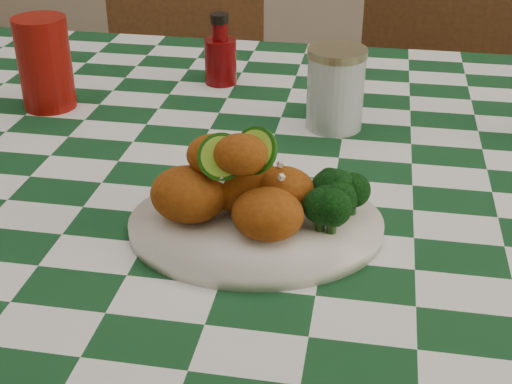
% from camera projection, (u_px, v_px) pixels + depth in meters
% --- Properties ---
extents(dining_table, '(1.66, 1.06, 0.79)m').
position_uv_depth(dining_table, '(266.00, 357.00, 1.23)').
color(dining_table, '#133E1D').
rests_on(dining_table, ground).
extents(plate, '(0.33, 0.28, 0.02)m').
position_uv_depth(plate, '(256.00, 226.00, 0.84)').
color(plate, silver).
rests_on(plate, dining_table).
extents(fried_chicken_pile, '(0.17, 0.12, 0.11)m').
position_uv_depth(fried_chicken_pile, '(243.00, 178.00, 0.81)').
color(fried_chicken_pile, '#91430E').
rests_on(fried_chicken_pile, plate).
extents(broccoli_side, '(0.08, 0.08, 0.06)m').
position_uv_depth(broccoli_side, '(331.00, 200.00, 0.82)').
color(broccoli_side, black).
rests_on(broccoli_side, plate).
extents(red_tumbler, '(0.11, 0.11, 0.15)m').
position_uv_depth(red_tumbler, '(45.00, 63.00, 1.15)').
color(red_tumbler, maroon).
rests_on(red_tumbler, dining_table).
extents(ketchup_bottle, '(0.06, 0.06, 0.12)m').
position_uv_depth(ketchup_bottle, '(220.00, 49.00, 1.25)').
color(ketchup_bottle, '#610406').
rests_on(ketchup_bottle, dining_table).
extents(mason_jar, '(0.10, 0.10, 0.13)m').
position_uv_depth(mason_jar, '(335.00, 89.00, 1.08)').
color(mason_jar, '#B2BCBA').
rests_on(mason_jar, dining_table).
extents(wooden_chair_left, '(0.52, 0.54, 0.89)m').
position_uv_depth(wooden_chair_left, '(197.00, 144.00, 1.85)').
color(wooden_chair_left, '#472814').
rests_on(wooden_chair_left, ground).
extents(wooden_chair_right, '(0.50, 0.51, 0.92)m').
position_uv_depth(wooden_chair_right, '(420.00, 153.00, 1.78)').
color(wooden_chair_right, '#472814').
rests_on(wooden_chair_right, ground).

